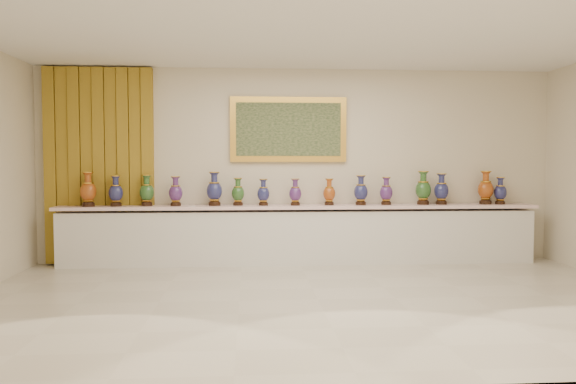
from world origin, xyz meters
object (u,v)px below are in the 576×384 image
object	(u,v)px
vase_2	(147,192)
vase_0	(88,191)
vase_1	(116,192)
counter	(300,235)

from	to	relation	value
vase_2	vase_0	bearing A→B (deg)	-175.01
vase_1	vase_2	world-z (taller)	vase_2
vase_2	vase_1	bearing A→B (deg)	-175.03
vase_0	counter	bearing A→B (deg)	1.04
vase_1	vase_2	bearing A→B (deg)	4.97
counter	vase_1	world-z (taller)	vase_1
vase_2	counter	bearing A→B (deg)	-0.40
counter	vase_2	distance (m)	2.40
counter	vase_2	world-z (taller)	vase_2
vase_1	vase_2	xyz separation A→B (m)	(0.45, 0.04, 0.00)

